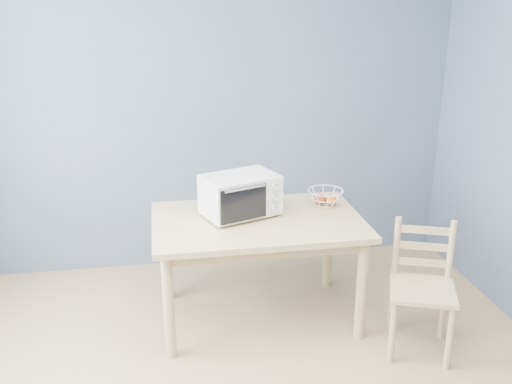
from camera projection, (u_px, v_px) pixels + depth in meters
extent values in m
cube|color=slate|center=(207.00, 111.00, 4.52)|extent=(4.00, 0.01, 2.60)
cube|color=tan|center=(258.00, 222.00, 3.82)|extent=(1.40, 0.90, 0.04)
cylinder|color=tan|center=(169.00, 307.00, 3.50)|extent=(0.07, 0.07, 0.71)
cylinder|color=tan|center=(361.00, 290.00, 3.70)|extent=(0.07, 0.07, 0.71)
cylinder|color=tan|center=(166.00, 256.00, 4.19)|extent=(0.07, 0.07, 0.71)
cylinder|color=tan|center=(328.00, 244.00, 4.39)|extent=(0.07, 0.07, 0.71)
cube|color=beige|center=(240.00, 194.00, 3.82)|extent=(0.57, 0.47, 0.27)
cube|color=black|center=(232.00, 196.00, 3.79)|extent=(0.39, 0.37, 0.21)
cube|color=black|center=(244.00, 204.00, 3.66)|extent=(0.31, 0.12, 0.23)
cylinder|color=silver|center=(245.00, 189.00, 3.60)|extent=(0.28, 0.11, 0.02)
cube|color=beige|center=(275.00, 197.00, 3.77)|extent=(0.13, 0.05, 0.25)
cylinder|color=black|center=(221.00, 226.00, 3.67)|extent=(0.03, 0.03, 0.02)
cylinder|color=black|center=(276.00, 215.00, 3.87)|extent=(0.03, 0.03, 0.02)
cylinder|color=black|center=(205.00, 214.00, 3.88)|extent=(0.03, 0.03, 0.02)
cylinder|color=black|center=(257.00, 204.00, 4.07)|extent=(0.03, 0.03, 0.02)
cylinder|color=silver|center=(276.00, 187.00, 3.74)|extent=(0.05, 0.03, 0.05)
cylinder|color=silver|center=(276.00, 198.00, 3.76)|extent=(0.05, 0.03, 0.05)
cylinder|color=silver|center=(275.00, 208.00, 3.79)|extent=(0.05, 0.03, 0.05)
torus|color=white|center=(326.00, 190.00, 4.02)|extent=(0.28, 0.28, 0.01)
torus|color=white|center=(325.00, 198.00, 4.03)|extent=(0.22, 0.22, 0.01)
torus|color=white|center=(325.00, 205.00, 4.05)|extent=(0.13, 0.13, 0.01)
sphere|color=#AC2417|center=(320.00, 199.00, 4.04)|extent=(0.08, 0.08, 0.08)
sphere|color=#C56517|center=(331.00, 201.00, 4.03)|extent=(0.08, 0.08, 0.08)
sphere|color=#E9845A|center=(324.00, 198.00, 4.09)|extent=(0.07, 0.07, 0.07)
cube|color=tan|center=(422.00, 290.00, 3.54)|extent=(0.51, 0.51, 0.03)
cylinder|color=tan|center=(392.00, 333.00, 3.49)|extent=(0.04, 0.04, 0.42)
cylinder|color=tan|center=(450.00, 339.00, 3.43)|extent=(0.04, 0.04, 0.42)
cylinder|color=tan|center=(391.00, 305.00, 3.80)|extent=(0.04, 0.04, 0.42)
cylinder|color=tan|center=(444.00, 310.00, 3.74)|extent=(0.04, 0.04, 0.42)
cylinder|color=tan|center=(396.00, 248.00, 3.67)|extent=(0.04, 0.04, 0.42)
cylinder|color=tan|center=(451.00, 252.00, 3.60)|extent=(0.04, 0.04, 0.42)
cube|color=tan|center=(422.00, 262.00, 3.66)|extent=(0.32, 0.14, 0.05)
cube|color=tan|center=(424.00, 246.00, 3.63)|extent=(0.32, 0.14, 0.05)
cube|color=tan|center=(425.00, 230.00, 3.59)|extent=(0.32, 0.14, 0.05)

